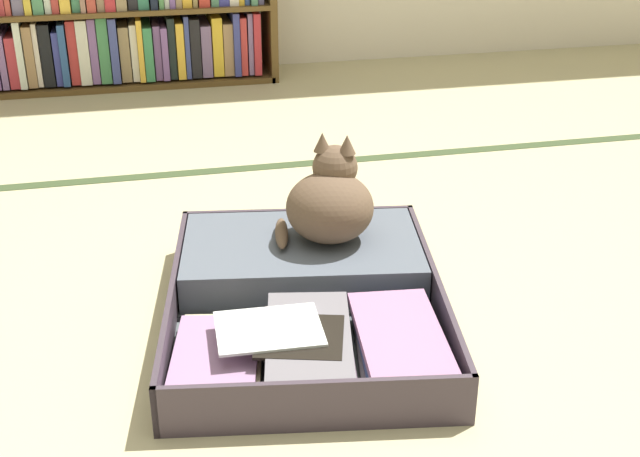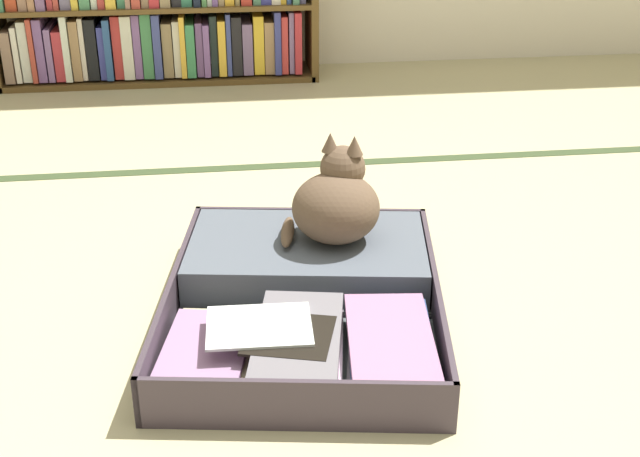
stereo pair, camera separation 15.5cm
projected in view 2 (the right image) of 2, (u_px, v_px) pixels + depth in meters
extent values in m
plane|color=tan|center=(314.00, 373.00, 1.77)|extent=(10.00, 10.00, 0.00)
cube|color=#364627|center=(272.00, 166.00, 2.80)|extent=(4.80, 0.05, 0.00)
cube|color=brown|center=(162.00, 76.00, 3.72)|extent=(1.32, 0.28, 0.02)
cube|color=brown|center=(156.00, 5.00, 3.59)|extent=(1.29, 0.28, 0.02)
cube|color=#8D705C|center=(12.00, 52.00, 3.59)|extent=(0.04, 0.23, 0.21)
cube|color=silver|center=(21.00, 50.00, 3.59)|extent=(0.02, 0.23, 0.23)
cube|color=silver|center=(29.00, 46.00, 3.60)|extent=(0.04, 0.23, 0.25)
cube|color=#B23F30|center=(36.00, 46.00, 3.59)|extent=(0.02, 0.23, 0.26)
cube|color=#765290|center=(44.00, 45.00, 3.60)|extent=(0.03, 0.23, 0.26)
cube|color=#7E5E96|center=(53.00, 50.00, 3.61)|extent=(0.03, 0.23, 0.22)
cube|color=#B4303A|center=(62.00, 51.00, 3.62)|extent=(0.04, 0.23, 0.21)
cube|color=silver|center=(69.00, 44.00, 3.60)|extent=(0.03, 0.23, 0.27)
cube|color=#A07A51|center=(79.00, 46.00, 3.62)|extent=(0.04, 0.23, 0.25)
cube|color=silver|center=(86.00, 44.00, 3.63)|extent=(0.02, 0.23, 0.26)
cube|color=black|center=(94.00, 44.00, 3.63)|extent=(0.04, 0.23, 0.25)
cube|color=#363C91|center=(104.00, 48.00, 3.64)|extent=(0.02, 0.23, 0.22)
cube|color=#2C5189|center=(110.00, 45.00, 3.63)|extent=(0.03, 0.23, 0.25)
cube|color=#BA3231|center=(119.00, 42.00, 3.64)|extent=(0.04, 0.23, 0.26)
cube|color=beige|center=(129.00, 42.00, 3.64)|extent=(0.04, 0.23, 0.26)
cube|color=#7F5A98|center=(139.00, 41.00, 3.65)|extent=(0.03, 0.23, 0.27)
cube|color=#42824F|center=(148.00, 41.00, 3.65)|extent=(0.04, 0.23, 0.27)
cube|color=#3D4689|center=(158.00, 42.00, 3.64)|extent=(0.03, 0.23, 0.27)
cube|color=#907851|center=(168.00, 45.00, 3.67)|extent=(0.04, 0.23, 0.23)
cube|color=beige|center=(177.00, 44.00, 3.67)|extent=(0.03, 0.23, 0.23)
cube|color=yellow|center=(183.00, 42.00, 3.66)|extent=(0.02, 0.23, 0.26)
cube|color=#3A8954|center=(191.00, 46.00, 3.67)|extent=(0.04, 0.23, 0.22)
cube|color=#6F4C81|center=(200.00, 44.00, 3.68)|extent=(0.03, 0.23, 0.23)
cube|color=#7D5698|center=(207.00, 45.00, 3.68)|extent=(0.03, 0.23, 0.22)
cube|color=#1E2827|center=(214.00, 41.00, 3.69)|extent=(0.03, 0.23, 0.25)
cube|color=gold|center=(222.00, 43.00, 3.69)|extent=(0.03, 0.23, 0.23)
cube|color=#39448A|center=(228.00, 40.00, 3.69)|extent=(0.02, 0.23, 0.26)
cube|color=black|center=(236.00, 41.00, 3.70)|extent=(0.04, 0.23, 0.25)
cube|color=slate|center=(247.00, 44.00, 3.71)|extent=(0.04, 0.23, 0.22)
cube|color=gold|center=(257.00, 40.00, 3.71)|extent=(0.04, 0.23, 0.25)
cube|color=#A17C54|center=(268.00, 43.00, 3.72)|extent=(0.04, 0.23, 0.22)
cube|color=#393E86|center=(276.00, 38.00, 3.70)|extent=(0.03, 0.23, 0.26)
cube|color=#C33635|center=(283.00, 40.00, 3.72)|extent=(0.03, 0.23, 0.24)
cube|color=slate|center=(289.00, 38.00, 3.72)|extent=(0.02, 0.23, 0.26)
cube|color=#B92E36|center=(296.00, 38.00, 3.71)|extent=(0.03, 0.23, 0.26)
cube|color=#3E333D|center=(300.00, 369.00, 1.77)|extent=(0.65, 0.47, 0.01)
cube|color=#3E333D|center=(295.00, 405.00, 1.58)|extent=(0.60, 0.10, 0.11)
cube|color=#3E333D|center=(157.00, 347.00, 1.76)|extent=(0.07, 0.38, 0.11)
cube|color=#3E333D|center=(444.00, 351.00, 1.74)|extent=(0.07, 0.38, 0.11)
cube|color=#4B5353|center=(300.00, 365.00, 1.77)|extent=(0.63, 0.44, 0.01)
cube|color=#3E333D|center=(308.00, 278.00, 2.12)|extent=(0.65, 0.47, 0.01)
cube|color=#3E333D|center=(310.00, 228.00, 2.26)|extent=(0.60, 0.10, 0.11)
cube|color=#3E333D|center=(188.00, 259.00, 2.10)|extent=(0.07, 0.38, 0.11)
cube|color=#3E333D|center=(428.00, 262.00, 2.09)|extent=(0.07, 0.38, 0.11)
cube|color=#4B5353|center=(308.00, 275.00, 2.11)|extent=(0.63, 0.44, 0.01)
cylinder|color=black|center=(304.00, 315.00, 1.94)|extent=(0.58, 0.10, 0.02)
cube|color=black|center=(207.00, 359.00, 1.76)|extent=(0.21, 0.32, 0.02)
cube|color=tan|center=(211.00, 349.00, 1.77)|extent=(0.22, 0.32, 0.01)
cube|color=gray|center=(205.00, 349.00, 1.74)|extent=(0.22, 0.31, 0.01)
cube|color=silver|center=(300.00, 361.00, 1.76)|extent=(0.22, 0.35, 0.01)
cube|color=silver|center=(301.00, 353.00, 1.76)|extent=(0.22, 0.34, 0.02)
cube|color=#9D7D95|center=(297.00, 349.00, 1.74)|extent=(0.21, 0.34, 0.02)
cube|color=slate|center=(298.00, 337.00, 1.74)|extent=(0.23, 0.35, 0.02)
cube|color=slate|center=(389.00, 360.00, 1.76)|extent=(0.23, 0.35, 0.02)
cube|color=#3E527A|center=(392.00, 351.00, 1.76)|extent=(0.20, 0.30, 0.01)
cube|color=navy|center=(391.00, 344.00, 1.75)|extent=(0.21, 0.35, 0.02)
cube|color=#9D6C8F|center=(390.00, 338.00, 1.73)|extent=(0.20, 0.34, 0.02)
cube|color=white|center=(259.00, 326.00, 1.74)|extent=(0.22, 0.17, 0.01)
cube|color=black|center=(289.00, 337.00, 1.72)|extent=(0.21, 0.21, 0.01)
cube|color=#505762|center=(307.00, 259.00, 2.09)|extent=(0.62, 0.43, 0.10)
cylinder|color=black|center=(247.00, 229.00, 2.26)|extent=(0.02, 0.02, 0.10)
cylinder|color=black|center=(373.00, 230.00, 2.25)|extent=(0.02, 0.02, 0.10)
cube|color=red|center=(242.00, 416.00, 1.61)|extent=(0.04, 0.01, 0.03)
cube|color=yellow|center=(232.00, 413.00, 1.61)|extent=(0.03, 0.01, 0.02)
ellipsoid|color=brown|center=(336.00, 208.00, 2.04)|extent=(0.28, 0.28, 0.17)
ellipsoid|color=brown|center=(344.00, 213.00, 2.11)|extent=(0.16, 0.13, 0.09)
sphere|color=brown|center=(343.00, 168.00, 2.04)|extent=(0.11, 0.11, 0.11)
cone|color=brown|center=(354.00, 145.00, 2.00)|extent=(0.04, 0.04, 0.05)
cone|color=brown|center=(330.00, 142.00, 2.02)|extent=(0.04, 0.04, 0.05)
sphere|color=#E0C149|center=(356.00, 160.00, 2.07)|extent=(0.02, 0.02, 0.02)
sphere|color=#E0C149|center=(341.00, 158.00, 2.08)|extent=(0.02, 0.02, 0.02)
ellipsoid|color=brown|center=(288.00, 232.00, 2.07)|extent=(0.06, 0.16, 0.03)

